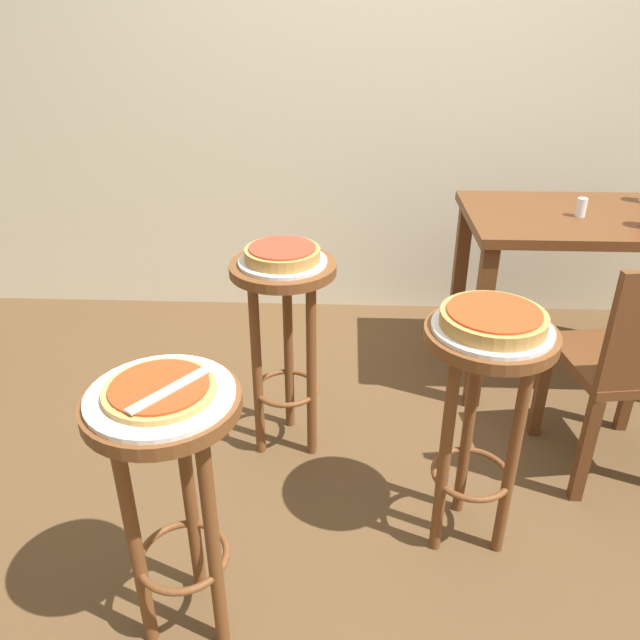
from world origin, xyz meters
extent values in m
plane|color=brown|center=(0.00, 0.00, 0.00)|extent=(6.00, 6.00, 0.00)
cube|color=beige|center=(0.00, 1.65, 1.50)|extent=(6.00, 0.10, 3.00)
cylinder|color=brown|center=(-0.60, -0.41, 0.73)|extent=(0.36, 0.36, 0.03)
cylinder|color=brown|center=(-0.60, -0.30, 0.36)|extent=(0.04, 0.04, 0.72)
cylinder|color=brown|center=(-0.70, -0.46, 0.36)|extent=(0.04, 0.04, 0.72)
cylinder|color=brown|center=(-0.51, -0.46, 0.36)|extent=(0.04, 0.04, 0.72)
torus|color=brown|center=(-0.60, -0.41, 0.25)|extent=(0.24, 0.24, 0.02)
cylinder|color=silver|center=(-0.60, -0.41, 0.76)|extent=(0.34, 0.34, 0.01)
cylinder|color=tan|center=(-0.60, -0.41, 0.77)|extent=(0.25, 0.25, 0.01)
cylinder|color=red|center=(-0.60, -0.41, 0.78)|extent=(0.22, 0.22, 0.01)
cylinder|color=brown|center=(0.20, -0.06, 0.73)|extent=(0.36, 0.36, 0.03)
cylinder|color=brown|center=(0.20, 0.05, 0.36)|extent=(0.04, 0.04, 0.72)
cylinder|color=brown|center=(0.10, -0.11, 0.36)|extent=(0.04, 0.04, 0.72)
cylinder|color=brown|center=(0.30, -0.11, 0.36)|extent=(0.04, 0.04, 0.72)
torus|color=brown|center=(0.20, -0.06, 0.25)|extent=(0.24, 0.24, 0.02)
cylinder|color=silver|center=(0.20, -0.06, 0.76)|extent=(0.33, 0.33, 0.01)
cylinder|color=#B78442|center=(0.20, -0.06, 0.78)|extent=(0.28, 0.28, 0.04)
cylinder|color=red|center=(0.20, -0.06, 0.81)|extent=(0.25, 0.25, 0.01)
cylinder|color=brown|center=(-0.41, 0.38, 0.73)|extent=(0.36, 0.36, 0.03)
cylinder|color=brown|center=(-0.41, 0.50, 0.36)|extent=(0.04, 0.04, 0.72)
cylinder|color=brown|center=(-0.50, 0.33, 0.36)|extent=(0.04, 0.04, 0.72)
cylinder|color=brown|center=(-0.31, 0.33, 0.36)|extent=(0.04, 0.04, 0.72)
torus|color=brown|center=(-0.41, 0.38, 0.25)|extent=(0.24, 0.24, 0.02)
cylinder|color=silver|center=(-0.41, 0.38, 0.76)|extent=(0.30, 0.30, 0.01)
cylinder|color=#B78442|center=(-0.41, 0.38, 0.78)|extent=(0.25, 0.25, 0.04)
cylinder|color=#B23823|center=(-0.41, 0.38, 0.81)|extent=(0.22, 0.22, 0.01)
cube|color=#5B3319|center=(0.80, 0.95, 0.74)|extent=(1.00, 0.64, 0.04)
cube|color=#5B3319|center=(0.35, 0.68, 0.36)|extent=(0.06, 0.06, 0.72)
cube|color=#5B3319|center=(0.35, 1.21, 0.36)|extent=(0.06, 0.06, 0.72)
cylinder|color=white|center=(0.74, 0.91, 0.79)|extent=(0.04, 0.04, 0.07)
cube|color=#5B3319|center=(0.76, 0.33, 0.43)|extent=(0.45, 0.45, 0.04)
cube|color=#5B3319|center=(0.92, 0.53, 0.21)|extent=(0.04, 0.04, 0.42)
cube|color=#5B3319|center=(0.56, 0.48, 0.21)|extent=(0.04, 0.04, 0.42)
cube|color=#5B3319|center=(0.61, 0.12, 0.21)|extent=(0.04, 0.04, 0.42)
cube|color=silver|center=(-0.57, -0.43, 0.79)|extent=(0.15, 0.19, 0.01)
camera|label=1|loc=(-0.20, -1.55, 1.56)|focal=35.19mm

